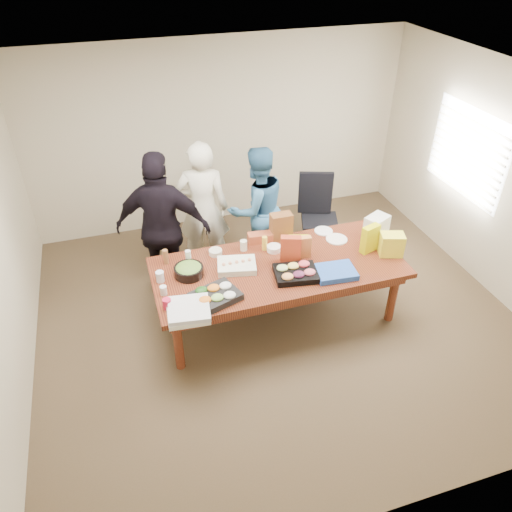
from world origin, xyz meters
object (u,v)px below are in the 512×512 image
object	(u,v)px
person_center	(203,209)
conference_table	(278,291)
person_right	(257,209)
office_chair	(320,219)
salad_bowl	(189,271)
sheet_cake	(237,266)

from	to	relation	value
person_center	conference_table	bearing A→B (deg)	129.66
person_center	person_right	xyz separation A→B (m)	(0.69, -0.10, -0.06)
office_chair	person_center	bearing A→B (deg)	-165.64
person_center	salad_bowl	bearing A→B (deg)	84.32
conference_table	person_right	xyz separation A→B (m)	(0.11, 1.14, 0.46)
sheet_cake	salad_bowl	bearing A→B (deg)	-171.54
office_chair	person_right	distance (m)	0.94
conference_table	person_center	size ratio (longest dim) A/B	1.55
office_chair	salad_bowl	xyz separation A→B (m)	(-1.99, -0.98, 0.25)
conference_table	person_center	distance (m)	1.46
salad_bowl	sheet_cake	bearing A→B (deg)	-4.08
person_right	salad_bowl	distance (m)	1.49
sheet_cake	person_center	bearing A→B (deg)	108.51
person_center	person_right	world-z (taller)	person_center
salad_bowl	conference_table	bearing A→B (deg)	-7.31
person_center	salad_bowl	world-z (taller)	person_center
salad_bowl	person_right	bearing A→B (deg)	42.65
conference_table	salad_bowl	world-z (taller)	salad_bowl
office_chair	person_right	size ratio (longest dim) A/B	0.65
person_right	sheet_cake	distance (m)	1.19
office_chair	conference_table	bearing A→B (deg)	-112.97
conference_table	person_right	bearing A→B (deg)	84.59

